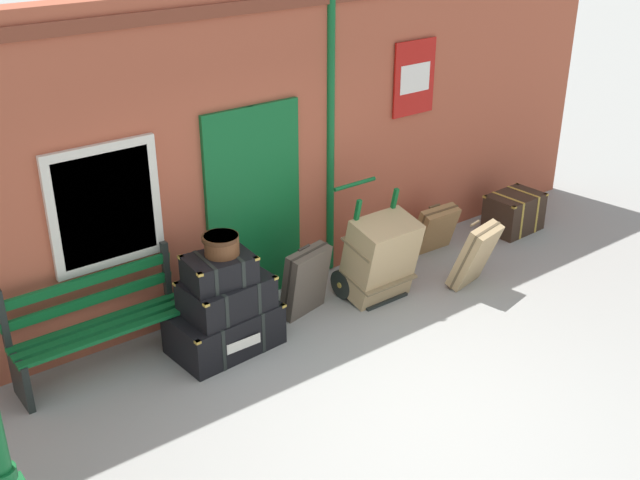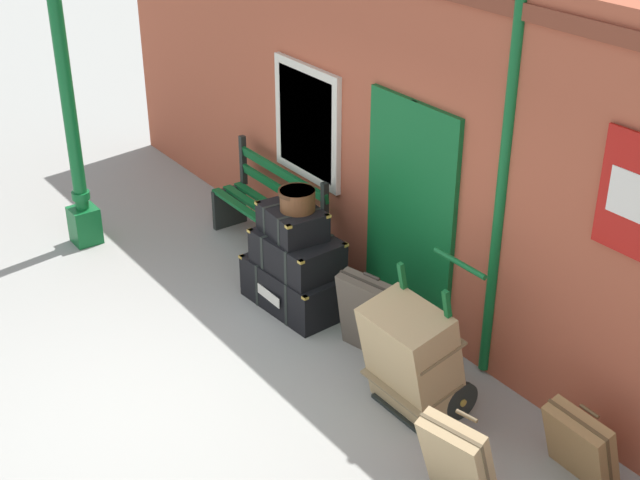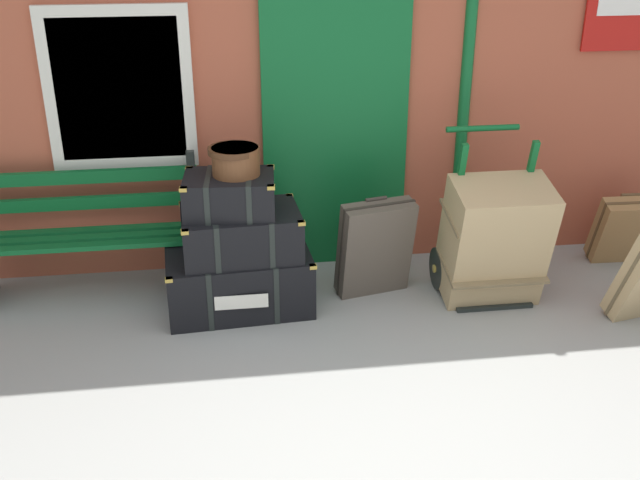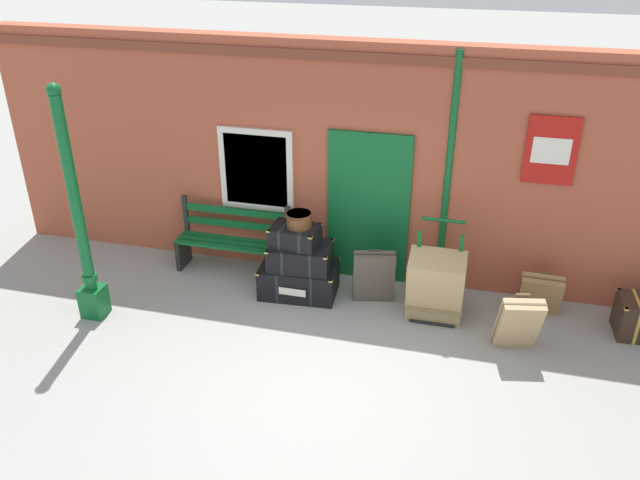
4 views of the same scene
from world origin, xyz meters
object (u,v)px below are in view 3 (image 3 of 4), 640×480
(steamer_trunk_top, at_px, (230,194))
(large_brown_trunk, at_px, (494,241))
(porters_trolley, at_px, (483,256))
(round_hatbox, at_px, (235,159))
(steamer_trunk_middle, at_px, (241,233))
(steamer_trunk_base, at_px, (239,279))
(suitcase_cream, at_px, (627,230))
(suitcase_brown, at_px, (375,248))
(platform_bench, at_px, (89,236))

(steamer_trunk_top, distance_m, large_brown_trunk, 1.88)
(large_brown_trunk, bearing_deg, porters_trolley, 90.00)
(round_hatbox, bearing_deg, steamer_trunk_middle, -50.65)
(steamer_trunk_middle, relative_size, porters_trolley, 0.70)
(steamer_trunk_base, height_order, porters_trolley, porters_trolley)
(porters_trolley, relative_size, suitcase_cream, 2.05)
(suitcase_brown, bearing_deg, suitcase_cream, 6.50)
(steamer_trunk_top, bearing_deg, large_brown_trunk, -4.26)
(round_hatbox, bearing_deg, suitcase_brown, 3.60)
(suitcase_cream, bearing_deg, steamer_trunk_top, -174.10)
(platform_bench, height_order, suitcase_brown, platform_bench)
(suitcase_brown, bearing_deg, large_brown_trunk, -15.26)
(steamer_trunk_middle, bearing_deg, porters_trolley, 1.07)
(platform_bench, height_order, suitcase_cream, platform_bench)
(steamer_trunk_base, bearing_deg, suitcase_cream, 5.35)
(steamer_trunk_top, xyz_separation_m, suitcase_brown, (1.03, 0.08, -0.50))
(porters_trolley, distance_m, suitcase_brown, 0.82)
(porters_trolley, height_order, suitcase_cream, porters_trolley)
(steamer_trunk_base, bearing_deg, round_hatbox, -32.30)
(steamer_trunk_middle, xyz_separation_m, steamer_trunk_top, (-0.06, -0.01, 0.29))
(platform_bench, xyz_separation_m, large_brown_trunk, (2.86, -0.55, 0.03))
(platform_bench, relative_size, porters_trolley, 1.34)
(steamer_trunk_middle, bearing_deg, platform_bench, 159.62)
(porters_trolley, bearing_deg, platform_bench, 172.60)
(round_hatbox, relative_size, suitcase_brown, 0.45)
(steamer_trunk_middle, distance_m, suitcase_cream, 3.09)
(steamer_trunk_top, height_order, suitcase_cream, steamer_trunk_top)
(round_hatbox, xyz_separation_m, large_brown_trunk, (1.79, -0.16, -0.63))
(platform_bench, relative_size, round_hatbox, 4.71)
(platform_bench, relative_size, suitcase_cream, 2.74)
(porters_trolley, xyz_separation_m, suitcase_cream, (1.28, 0.28, 0.02))
(steamer_trunk_middle, distance_m, round_hatbox, 0.53)
(steamer_trunk_top, relative_size, porters_trolley, 0.53)
(porters_trolley, height_order, large_brown_trunk, porters_trolley)
(porters_trolley, relative_size, large_brown_trunk, 1.25)
(platform_bench, height_order, porters_trolley, porters_trolley)
(platform_bench, bearing_deg, porters_trolley, -7.40)
(round_hatbox, height_order, large_brown_trunk, round_hatbox)
(round_hatbox, relative_size, porters_trolley, 0.28)
(steamer_trunk_base, distance_m, steamer_trunk_middle, 0.37)
(steamer_trunk_top, xyz_separation_m, round_hatbox, (0.05, 0.02, 0.24))
(large_brown_trunk, bearing_deg, steamer_trunk_top, 175.74)
(steamer_trunk_middle, bearing_deg, suitcase_brown, 4.68)
(platform_bench, bearing_deg, suitcase_brown, -9.03)
(suitcase_cream, bearing_deg, steamer_trunk_base, -174.65)
(steamer_trunk_top, relative_size, suitcase_brown, 0.84)
(suitcase_brown, bearing_deg, steamer_trunk_middle, -175.32)
(steamer_trunk_middle, relative_size, suitcase_brown, 1.11)
(steamer_trunk_base, bearing_deg, platform_bench, 160.40)
(large_brown_trunk, height_order, suitcase_brown, large_brown_trunk)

